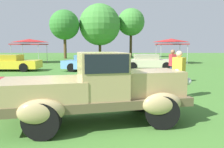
{
  "coord_description": "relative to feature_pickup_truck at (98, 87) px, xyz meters",
  "views": [
    {
      "loc": [
        0.33,
        -5.41,
        1.83
      ],
      "look_at": [
        0.21,
        2.72,
        0.82
      ],
      "focal_mm": 35.35,
      "sensor_mm": 36.0,
      "label": 1
    }
  ],
  "objects": [
    {
      "name": "show_car_yellow",
      "position": [
        -7.66,
        11.45,
        -0.27
      ],
      "size": [
        4.44,
        1.77,
        1.22
      ],
      "color": "yellow",
      "rests_on": "ground_plane"
    },
    {
      "name": "feature_pickup_truck",
      "position": [
        0.0,
        0.0,
        0.0
      ],
      "size": [
        4.56,
        2.6,
        1.7
      ],
      "color": "brown",
      "rests_on": "ground_plane"
    },
    {
      "name": "treeline_center",
      "position": [
        3.06,
        32.95,
        5.06
      ],
      "size": [
        4.59,
        4.59,
        8.26
      ],
      "color": "#47331E",
      "rests_on": "ground_plane"
    },
    {
      "name": "ground_plane",
      "position": [
        0.08,
        0.22,
        -0.87
      ],
      "size": [
        120.0,
        120.0,
        0.0
      ],
      "primitive_type": "plane",
      "color": "#42752D"
    },
    {
      "name": "show_car_skyblue",
      "position": [
        -1.39,
        11.15,
        -0.27
      ],
      "size": [
        4.56,
        2.72,
        1.22
      ],
      "color": "#669EDB",
      "rests_on": "ground_plane"
    },
    {
      "name": "treeline_far_left",
      "position": [
        -7.34,
        28.91,
        4.25
      ],
      "size": [
        4.53,
        4.53,
        7.41
      ],
      "color": "brown",
      "rests_on": "ground_plane"
    },
    {
      "name": "show_car_cream",
      "position": [
        3.05,
        12.76,
        -0.27
      ],
      "size": [
        4.34,
        1.74,
        1.22
      ],
      "color": "beige",
      "rests_on": "ground_plane"
    },
    {
      "name": "canopy_tent_center_field",
      "position": [
        6.54,
        19.28,
        1.56
      ],
      "size": [
        3.06,
        3.06,
        2.71
      ],
      "color": "#B7B7BC",
      "rests_on": "ground_plane"
    },
    {
      "name": "treeline_mid_left",
      "position": [
        -2.1,
        30.97,
        4.47
      ],
      "size": [
        6.64,
        6.64,
        8.66
      ],
      "color": "#47331E",
      "rests_on": "ground_plane"
    },
    {
      "name": "spectator_between_cars",
      "position": [
        2.67,
        2.62,
        0.05
      ],
      "size": [
        0.44,
        0.46,
        1.69
      ],
      "color": "#383838",
      "rests_on": "ground_plane"
    },
    {
      "name": "spectator_near_truck",
      "position": [
        3.3,
        5.97,
        0.05
      ],
      "size": [
        0.29,
        0.43,
        1.69
      ],
      "color": "#283351",
      "rests_on": "ground_plane"
    },
    {
      "name": "canopy_tent_left_field",
      "position": [
        -9.36,
        19.99,
        1.56
      ],
      "size": [
        3.3,
        3.3,
        2.71
      ],
      "color": "#B7B7BC",
      "rests_on": "ground_plane"
    }
  ]
}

